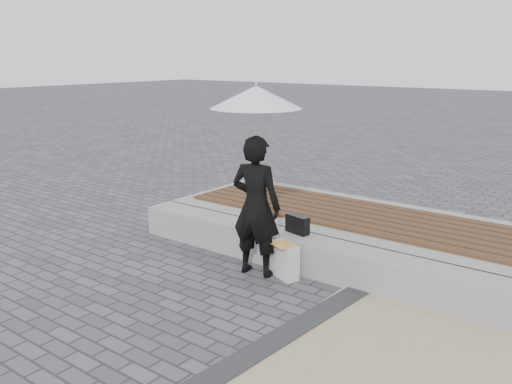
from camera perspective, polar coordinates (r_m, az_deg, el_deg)
ground at (r=5.57m, az=-4.36°, el=-12.88°), size 80.00×80.00×0.00m
edging_band at (r=4.80m, az=-1.50°, el=-17.36°), size 0.61×5.20×0.04m
seating_ledge at (r=6.66m, az=4.84°, el=-6.36°), size 5.00×0.45×0.40m
timber_platform at (r=7.65m, az=9.72°, el=-3.79°), size 5.00×2.00×0.40m
timber_decking at (r=7.58m, az=9.78°, el=-2.21°), size 4.60×1.40×0.04m
woman at (r=6.29m, az=0.00°, el=-1.50°), size 0.66×0.49×1.66m
parasol at (r=6.08m, az=0.00°, el=9.94°), size 1.03×1.03×1.31m
handbag at (r=6.70m, az=4.37°, el=-3.40°), size 0.34×0.18×0.23m
canvas_tote at (r=6.39m, az=2.99°, el=-7.17°), size 0.43×0.30×0.41m
magazine at (r=6.27m, az=2.76°, el=-5.50°), size 0.35×0.31×0.01m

